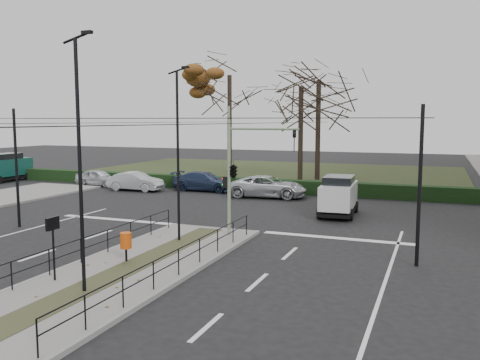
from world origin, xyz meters
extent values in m
plane|color=black|center=(0.00, 0.00, 0.00)|extent=(140.00, 140.00, 0.00)
cube|color=slate|center=(0.00, -2.50, 0.07)|extent=(4.40, 15.00, 0.14)
cube|color=#232F17|center=(-6.00, 32.00, 0.05)|extent=(38.00, 26.00, 0.10)
cube|color=black|center=(-6.00, 18.60, 0.50)|extent=(38.00, 1.00, 1.00)
cylinder|color=black|center=(-2.05, 4.00, 0.59)|extent=(0.04, 0.04, 0.90)
cylinder|color=black|center=(2.05, -9.20, 0.59)|extent=(0.04, 0.04, 0.90)
cylinder|color=black|center=(2.05, 4.00, 0.59)|extent=(0.04, 0.04, 0.90)
cylinder|color=black|center=(-2.05, -2.60, 1.04)|extent=(0.04, 13.20, 0.04)
cylinder|color=black|center=(2.05, -2.60, 1.04)|extent=(0.04, 13.20, 0.04)
cylinder|color=black|center=(-9.60, 2.00, 3.00)|extent=(0.14, 0.14, 6.00)
cylinder|color=black|center=(9.60, 2.00, 3.00)|extent=(0.14, 0.14, 6.00)
cylinder|color=black|center=(0.00, 1.00, 5.50)|extent=(20.00, 0.02, 0.02)
cylinder|color=black|center=(0.00, 3.00, 5.50)|extent=(20.00, 0.02, 0.02)
cylinder|color=black|center=(-3.50, -2.00, 5.30)|extent=(0.02, 34.00, 0.02)
cylinder|color=black|center=(3.50, -2.00, 5.30)|extent=(0.02, 34.00, 0.02)
cylinder|color=gray|center=(1.31, 3.70, 2.79)|extent=(0.16, 0.16, 5.30)
cylinder|color=gray|center=(2.94, 3.70, 5.03)|extent=(3.26, 0.10, 0.10)
imported|color=black|center=(4.36, 3.70, 4.52)|extent=(0.18, 0.20, 0.92)
imported|color=black|center=(1.53, 3.70, 3.20)|extent=(0.73, 2.07, 0.82)
cube|color=black|center=(1.12, 3.70, 2.59)|extent=(0.22, 0.16, 0.51)
sphere|color=#FF0C0C|center=(1.02, 3.70, 2.74)|extent=(0.11, 0.11, 0.11)
sphere|color=#0CE533|center=(1.02, 3.70, 2.46)|extent=(0.11, 0.11, 0.11)
cylinder|color=black|center=(-0.56, -1.87, 0.41)|extent=(0.09, 0.09, 0.54)
cylinder|color=#C1450B|center=(-0.56, -1.87, 0.95)|extent=(0.43, 0.43, 0.59)
cylinder|color=black|center=(-1.50, -4.63, 1.15)|extent=(0.07, 0.07, 2.01)
cube|color=black|center=(-1.50, -4.63, 2.05)|extent=(0.10, 0.55, 0.42)
cube|color=white|center=(-1.56, -4.63, 2.05)|extent=(0.02, 0.48, 0.35)
cylinder|color=black|center=(0.13, -5.18, 3.97)|extent=(0.11, 0.11, 7.66)
cube|color=black|center=(0.56, -5.18, 7.94)|extent=(0.34, 0.13, 0.10)
cylinder|color=black|center=(-0.34, 1.88, 3.82)|extent=(0.11, 0.11, 7.36)
cube|color=black|center=(0.08, 1.88, 7.64)|extent=(0.32, 0.13, 0.09)
imported|color=#B8BAC0|center=(-15.96, 16.98, 0.68)|extent=(4.02, 1.73, 1.35)
imported|color=#B8BAC0|center=(-11.48, 15.63, 0.72)|extent=(4.41, 1.65, 1.44)
imported|color=#1F2C49|center=(-6.47, 17.51, 0.73)|extent=(5.06, 2.06, 1.47)
imported|color=#B8BAC0|center=(-0.91, 16.16, 0.76)|extent=(5.72, 3.12, 1.52)
cube|color=silver|center=(4.99, 11.10, 1.17)|extent=(1.91, 4.15, 1.32)
cube|color=black|center=(4.99, 11.10, 1.96)|extent=(1.68, 2.32, 0.62)
cube|color=black|center=(4.99, 11.10, 0.30)|extent=(1.95, 4.24, 0.18)
cylinder|color=black|center=(5.91, 9.80, 0.33)|extent=(0.25, 0.67, 0.66)
cylinder|color=black|center=(4.20, 9.71, 0.33)|extent=(0.25, 0.67, 0.66)
cylinder|color=black|center=(5.78, 12.48, 0.33)|extent=(0.25, 0.67, 0.66)
cylinder|color=black|center=(4.07, 12.40, 0.33)|extent=(0.25, 0.67, 0.66)
cube|color=#0D3B33|center=(-25.60, 16.57, 1.25)|extent=(1.87, 4.88, 1.49)
cube|color=black|center=(-25.60, 16.57, 2.14)|extent=(1.69, 2.69, 0.70)
cube|color=black|center=(-25.60, 16.57, 0.30)|extent=(1.91, 4.98, 0.18)
cylinder|color=black|center=(-24.73, 18.18, 0.33)|extent=(0.23, 0.66, 0.66)
cylinder|color=black|center=(-26.52, 18.15, 0.33)|extent=(0.23, 0.66, 0.66)
cylinder|color=black|center=(-9.73, 30.38, 5.01)|extent=(0.44, 0.44, 9.83)
ellipsoid|color=#532D13|center=(-9.73, 30.38, 9.93)|extent=(8.56, 8.56, 6.18)
cylinder|color=black|center=(0.07, 27.35, 4.52)|extent=(0.44, 0.44, 8.84)
cylinder|color=black|center=(-1.35, 26.69, 4.24)|extent=(0.44, 0.44, 8.28)
camera|label=1|loc=(10.18, -17.59, 5.42)|focal=38.00mm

